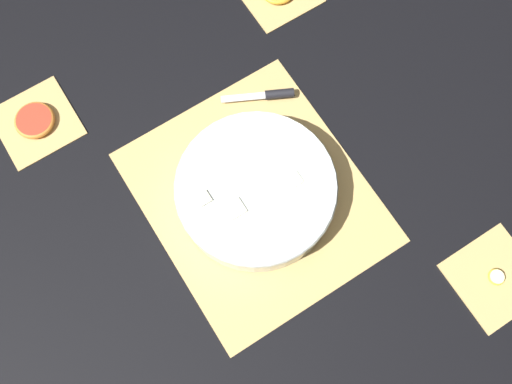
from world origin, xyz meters
The scene contains 8 objects.
ground_plane centered at (0.00, 0.00, 0.00)m, with size 6.00×6.00×0.00m, color black.
bamboo_mat_center centered at (0.00, 0.00, 0.00)m, with size 0.44×0.38×0.01m.
coaster_mat_near_left centered at (-0.35, -0.27, 0.00)m, with size 0.14×0.14×0.01m.
coaster_mat_far_right centered at (0.35, 0.27, 0.00)m, with size 0.14×0.14×0.01m.
fruit_salad_bowl centered at (0.00, 0.00, 0.04)m, with size 0.29×0.29×0.07m.
paring_knife centered at (-0.15, 0.14, 0.01)m, with size 0.08×0.13×0.02m.
banana_coin_single centered at (0.35, 0.27, 0.01)m, with size 0.03×0.03×0.01m.
grapefruit_slice centered at (-0.35, -0.27, 0.01)m, with size 0.08×0.08×0.01m.
Camera 1 is at (0.28, -0.17, 1.05)m, focal length 42.00 mm.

